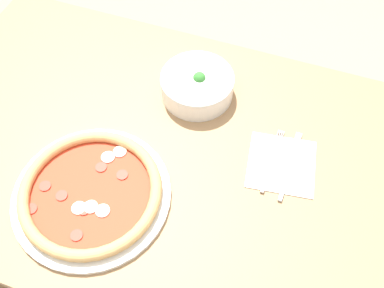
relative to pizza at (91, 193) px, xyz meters
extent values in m
plane|color=gray|center=(0.15, 0.17, -0.77)|extent=(8.00, 8.00, 0.00)
cube|color=#99724C|center=(0.15, 0.17, -0.03)|extent=(1.37, 0.79, 0.03)
cylinder|color=olive|center=(-0.47, 0.49, -0.41)|extent=(0.06, 0.06, 0.73)
cylinder|color=white|center=(0.00, 0.00, -0.01)|extent=(0.35, 0.35, 0.01)
torus|color=tan|center=(0.00, 0.00, 0.01)|extent=(0.31, 0.31, 0.03)
cylinder|color=red|center=(0.00, 0.00, 0.00)|extent=(0.28, 0.28, 0.01)
cylinder|color=#A83323|center=(-0.10, -0.08, 0.00)|extent=(0.03, 0.03, 0.00)
cylinder|color=#A83323|center=(0.05, 0.06, 0.00)|extent=(0.03, 0.03, 0.00)
cylinder|color=#A83323|center=(0.01, -0.04, 0.00)|extent=(0.03, 0.03, 0.00)
cylinder|color=#A83323|center=(-0.01, 0.06, 0.00)|extent=(0.03, 0.03, 0.00)
cylinder|color=#A83323|center=(0.02, -0.10, 0.00)|extent=(0.03, 0.03, 0.00)
cylinder|color=#A83323|center=(-0.06, -0.03, 0.00)|extent=(0.03, 0.03, 0.00)
cylinder|color=#A83323|center=(-0.10, -0.02, 0.00)|extent=(0.03, 0.03, 0.00)
ellipsoid|color=silver|center=(0.00, 0.09, 0.00)|extent=(0.03, 0.03, 0.01)
ellipsoid|color=silver|center=(0.02, 0.12, 0.00)|extent=(0.03, 0.03, 0.01)
ellipsoid|color=silver|center=(0.02, -0.03, 0.00)|extent=(0.03, 0.03, 0.01)
ellipsoid|color=silver|center=(0.04, -0.03, 0.00)|extent=(0.03, 0.03, 0.01)
ellipsoid|color=silver|center=(-0.01, -0.04, 0.00)|extent=(0.03, 0.03, 0.01)
cylinder|color=white|center=(0.12, 0.36, 0.01)|extent=(0.18, 0.18, 0.06)
torus|color=white|center=(0.12, 0.36, 0.04)|extent=(0.19, 0.19, 0.01)
ellipsoid|color=#998466|center=(0.14, 0.36, 0.03)|extent=(0.04, 0.04, 0.02)
ellipsoid|color=#998466|center=(0.19, 0.33, 0.03)|extent=(0.03, 0.04, 0.02)
ellipsoid|color=tan|center=(0.13, 0.30, 0.04)|extent=(0.04, 0.04, 0.02)
ellipsoid|color=tan|center=(0.08, 0.32, 0.04)|extent=(0.03, 0.04, 0.02)
ellipsoid|color=tan|center=(0.14, 0.30, 0.03)|extent=(0.03, 0.04, 0.02)
ellipsoid|color=#998466|center=(0.12, 0.39, 0.03)|extent=(0.04, 0.04, 0.02)
sphere|color=#388433|center=(0.13, 0.36, 0.04)|extent=(0.03, 0.03, 0.03)
ellipsoid|color=yellow|center=(0.07, 0.38, 0.04)|extent=(0.04, 0.02, 0.02)
cube|color=white|center=(0.38, 0.22, -0.02)|extent=(0.17, 0.17, 0.00)
cube|color=silver|center=(0.35, 0.20, -0.01)|extent=(0.01, 0.12, 0.00)
cube|color=silver|center=(0.36, 0.28, -0.01)|extent=(0.00, 0.05, 0.00)
cube|color=silver|center=(0.36, 0.28, -0.01)|extent=(0.00, 0.05, 0.00)
cube|color=silver|center=(0.35, 0.28, -0.01)|extent=(0.00, 0.05, 0.00)
cube|color=silver|center=(0.35, 0.28, -0.01)|extent=(0.00, 0.05, 0.00)
cube|color=silver|center=(0.40, 0.16, -0.01)|extent=(0.01, 0.08, 0.01)
cube|color=silver|center=(0.40, 0.26, -0.01)|extent=(0.02, 0.12, 0.00)
camera|label=1|loc=(0.35, -0.32, 0.84)|focal=40.00mm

